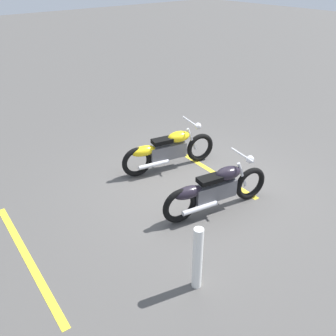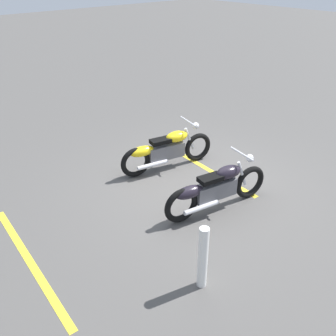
# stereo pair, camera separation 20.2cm
# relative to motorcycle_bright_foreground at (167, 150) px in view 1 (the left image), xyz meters

# --- Properties ---
(ground_plane) EXTENTS (60.00, 60.00, 0.00)m
(ground_plane) POSITION_rel_motorcycle_bright_foreground_xyz_m (-0.08, 0.90, -0.46)
(ground_plane) COLOR #514F4C
(motorcycle_bright_foreground) EXTENTS (2.20, 0.73, 1.04)m
(motorcycle_bright_foreground) POSITION_rel_motorcycle_bright_foreground_xyz_m (0.00, 0.00, 0.00)
(motorcycle_bright_foreground) COLOR black
(motorcycle_bright_foreground) RESTS_ON ground
(motorcycle_dark_foreground) EXTENTS (2.21, 0.69, 1.04)m
(motorcycle_dark_foreground) POSITION_rel_motorcycle_bright_foreground_xyz_m (0.35, 1.78, 0.00)
(motorcycle_dark_foreground) COLOR black
(motorcycle_dark_foreground) RESTS_ON ground
(bollard_post) EXTENTS (0.14, 0.14, 1.02)m
(bollard_post) POSITION_rel_motorcycle_bright_foreground_xyz_m (1.86, 2.93, 0.05)
(bollard_post) COLOR white
(bollard_post) RESTS_ON ground
(parking_stripe_near) EXTENTS (0.34, 3.20, 0.01)m
(parking_stripe_near) POSITION_rel_motorcycle_bright_foreground_xyz_m (-0.69, 0.47, -0.46)
(parking_stripe_near) COLOR yellow
(parking_stripe_near) RESTS_ON ground
(parking_stripe_mid) EXTENTS (0.34, 3.20, 0.01)m
(parking_stripe_mid) POSITION_rel_motorcycle_bright_foreground_xyz_m (3.53, 0.85, -0.46)
(parking_stripe_mid) COLOR yellow
(parking_stripe_mid) RESTS_ON ground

